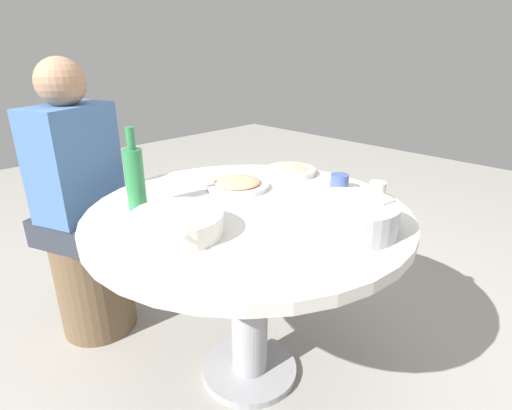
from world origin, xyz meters
name	(u,v)px	position (x,y,z in m)	size (l,w,h in m)	color
ground	(250,371)	(0.00, 0.00, 0.00)	(8.00, 8.00, 0.00)	gray
round_dining_table	(249,244)	(0.00, 0.00, 0.59)	(1.12, 1.12, 0.73)	#99999E
rice_bowl	(351,216)	(-0.10, 0.35, 0.78)	(0.29, 0.29, 0.10)	#B2B5BA
soup_bowl	(177,224)	(0.29, -0.01, 0.76)	(0.28, 0.28, 0.07)	white
dish_noodles	(290,170)	(-0.41, -0.16, 0.75)	(0.22, 0.22, 0.04)	silver
dish_shrimp	(237,184)	(-0.12, -0.19, 0.75)	(0.25, 0.25, 0.04)	silver
green_bottle	(135,177)	(0.27, -0.28, 0.85)	(0.06, 0.06, 0.28)	#2B7D44
tea_cup_near	(339,182)	(-0.39, 0.11, 0.76)	(0.07, 0.07, 0.06)	#3D5298
tea_cup_far	(377,192)	(-0.39, 0.27, 0.77)	(0.06, 0.06, 0.07)	beige
stool_for_diner_left	(95,283)	(0.30, -0.73, 0.23)	(0.33, 0.33, 0.46)	brown
diner_left	(75,169)	(0.30, -0.73, 0.78)	(0.42, 0.44, 0.76)	#2D333D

